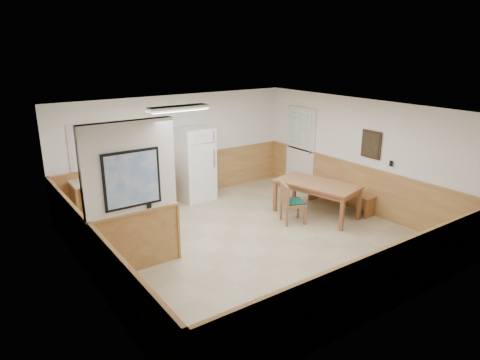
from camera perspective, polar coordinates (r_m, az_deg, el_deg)
ground at (r=8.36m, az=1.55°, el=-7.91°), size 6.00×6.00×0.00m
ceiling at (r=7.63m, az=1.71°, el=9.31°), size 6.00×6.00×0.02m
back_wall at (r=10.38m, az=-8.30°, el=4.32°), size 6.00×0.02×2.50m
right_wall at (r=9.92m, az=15.71°, el=3.23°), size 0.02×6.00×2.50m
left_wall at (r=6.66m, az=-19.65°, el=-4.10°), size 0.02×6.00×2.50m
wainscot_back at (r=10.56m, az=-8.08°, el=0.34°), size 6.00×0.04×1.00m
wainscot_right at (r=10.11m, az=15.29°, el=-0.90°), size 0.04×6.00×1.00m
wainscot_left at (r=6.97m, az=-18.85°, el=-9.82°), size 0.04×6.00×1.00m
partition_wall at (r=7.05m, az=-14.23°, el=-2.57°), size 1.50×0.20×2.50m
kitchen_counter at (r=9.85m, az=-13.53°, el=-1.50°), size 2.20×0.61×1.00m
exterior_door at (r=11.20m, az=8.05°, el=4.26°), size 0.07×1.02×2.15m
kitchen_window at (r=9.57m, az=-19.62°, el=4.20°), size 0.80×0.04×1.00m
wall_painting at (r=9.65m, az=17.09°, el=4.55°), size 0.04×0.50×0.60m
fluorescent_fixture at (r=8.31m, az=-8.25°, el=9.45°), size 1.20×0.30×0.09m
refrigerator at (r=10.27m, az=-5.98°, el=2.13°), size 0.80×0.73×1.76m
dining_table at (r=9.41m, az=10.22°, el=-0.91°), size 1.30×1.94×0.75m
dining_bench at (r=10.07m, az=13.23°, el=-1.74°), size 0.56×1.68×0.45m
dining_chair at (r=8.99m, az=6.58°, el=-2.72°), size 0.73×0.62×0.85m
fire_extinguisher at (r=9.92m, az=-10.16°, el=2.68°), size 0.13×0.13×0.44m
soap_bottle at (r=9.32m, az=-19.92°, el=0.44°), size 0.10×0.10×0.24m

